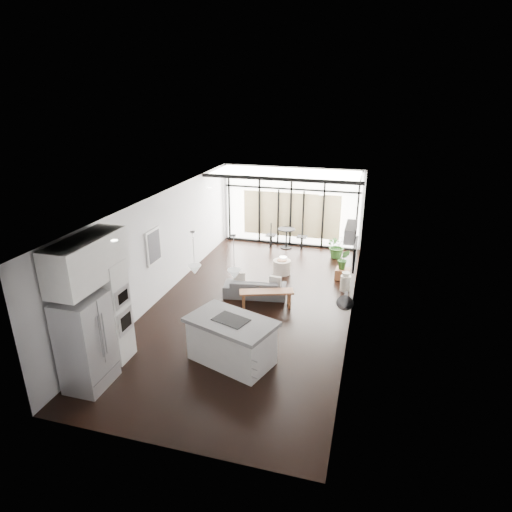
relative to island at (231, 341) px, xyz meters
The scene contains 27 objects.
floor 2.59m from the island, 96.13° to the left, with size 5.00×10.00×0.00m, color black.
ceiling 3.44m from the island, 96.13° to the left, with size 5.00×10.00×0.00m, color white.
wall_left 3.86m from the island, 137.62° to the left, with size 0.02×10.00×2.80m, color silver.
wall_right 3.49m from the island, 48.61° to the left, with size 0.02×10.00×2.80m, color silver.
wall_back 7.59m from the island, 92.07° to the left, with size 5.00×0.02×2.80m, color silver.
wall_front 2.65m from the island, 96.27° to the right, with size 5.00×0.02×2.80m, color silver.
glazing 7.47m from the island, 92.10° to the left, with size 5.00×0.20×2.80m, color black.
skylight 6.92m from the island, 92.38° to the left, with size 4.70×1.90×0.06m, color white.
neighbour_building 7.51m from the island, 92.08° to the left, with size 3.50×0.02×1.60m, color beige.
island is the anchor object (origin of this frame).
cooktop 0.49m from the island, ahead, with size 0.69×0.46×0.01m, color black.
fridge 2.76m from the island, 148.57° to the right, with size 0.70×0.88×1.82m, color #A2A2A7.
appliance_column 2.48m from the island, 167.48° to the right, with size 0.56×0.58×2.16m, color silver.
upper_cabinets 3.19m from the island, 157.90° to the right, with size 0.62×1.75×0.86m, color silver.
pendant_left 1.68m from the island, 169.78° to the right, with size 0.26×0.26×0.18m, color white.
pendant_right 1.55m from the island, 43.31° to the right, with size 0.26×0.26×0.18m, color white.
sofa 3.06m from the island, 96.71° to the left, with size 1.68×0.49×0.66m, color #4B4C4E.
console_bench 2.53m from the island, 87.83° to the left, with size 1.39×0.35×0.45m, color brown.
pouf 4.74m from the island, 89.83° to the left, with size 0.54×0.54×0.43m, color beige.
crate 5.19m from the island, 69.22° to the left, with size 0.41×0.41×0.31m, color brown.
plant_tall 6.74m from the island, 77.11° to the left, with size 0.73×0.81×0.63m, color #2C5C20.
plant_crate 5.18m from the island, 69.22° to the left, with size 0.34×0.61×0.27m, color #2C5C20.
milk_can 4.50m from the island, 63.89° to the left, with size 0.28×0.28×0.55m, color beige.
bistro_set 7.04m from the island, 92.67° to the left, with size 1.39×0.55×0.67m, color black.
tv 4.23m from the island, 58.20° to the left, with size 0.05×1.10×0.65m, color black.
ac_unit 3.36m from the island, 39.35° to the left, with size 0.22×0.90×0.30m, color silver.
framed_art 3.57m from the island, 143.50° to the left, with size 0.04×0.70×0.90m, color black.
Camera 1 is at (2.76, -9.60, 5.20)m, focal length 30.00 mm.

